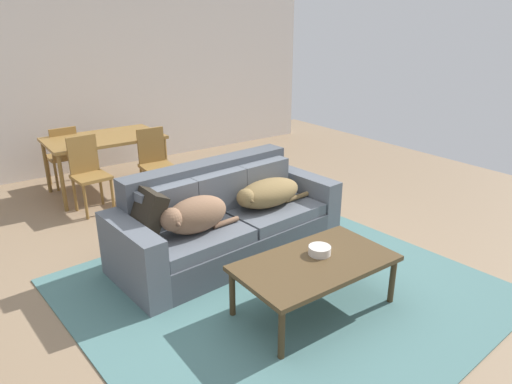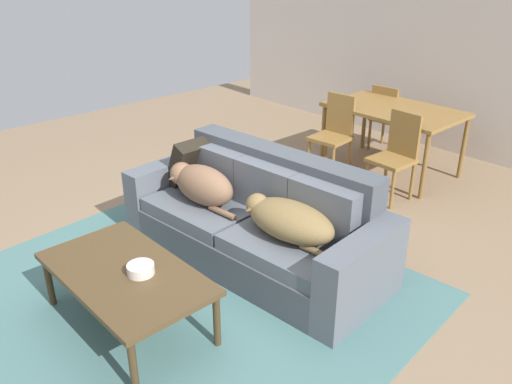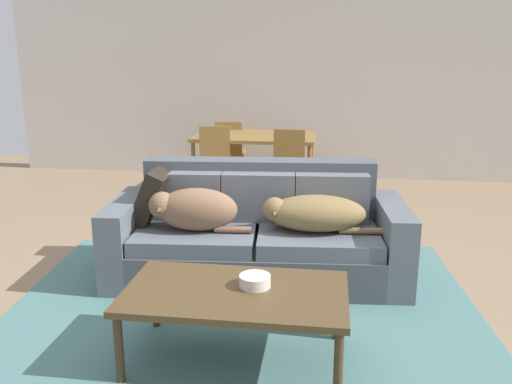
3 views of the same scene
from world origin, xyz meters
name	(u,v)px [view 1 (image 1 of 3)]	position (x,y,z in m)	size (l,w,h in m)	color
ground_plane	(235,266)	(0.00, 0.00, 0.00)	(10.00, 10.00, 0.00)	#8B7156
back_partition	(90,82)	(0.00, 4.00, 1.35)	(8.00, 0.12, 2.70)	silver
area_rug	(281,289)	(0.11, -0.59, 0.01)	(3.32, 3.19, 0.01)	slate
couch	(225,221)	(0.10, 0.31, 0.34)	(2.40, 1.12, 0.91)	#464B52
dog_on_left_cushion	(194,215)	(-0.37, 0.09, 0.61)	(0.80, 0.38, 0.33)	brown
dog_on_right_cushion	(267,193)	(0.55, 0.21, 0.58)	(0.93, 0.46, 0.28)	olive
throw_pillow_by_left_arm	(144,214)	(-0.76, 0.29, 0.64)	(0.15, 0.45, 0.45)	black
coffee_table	(315,266)	(0.15, -0.97, 0.41)	(1.29, 0.73, 0.45)	#4D3920
bowl_on_coffee_table	(320,250)	(0.25, -0.91, 0.49)	(0.19, 0.19, 0.07)	silver
dining_table	(104,141)	(-0.26, 2.80, 0.71)	(1.48, 0.93, 0.77)	olive
dining_chair_near_left	(88,171)	(-0.67, 2.23, 0.52)	(0.43, 0.43, 0.94)	olive
dining_chair_near_right	(155,160)	(0.19, 2.20, 0.51)	(0.42, 0.42, 0.92)	olive
dining_chair_far_left	(63,154)	(-0.69, 3.32, 0.49)	(0.43, 0.43, 0.87)	olive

